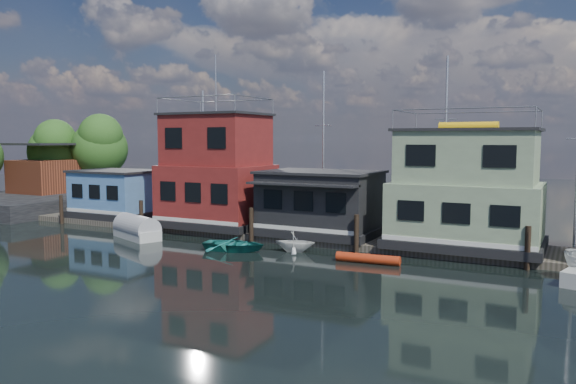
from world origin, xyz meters
The scene contains 13 objects.
ground centered at (0.00, 0.00, 0.00)m, with size 160.00×160.00×0.00m, color black.
dock centered at (0.00, 12.00, 0.20)m, with size 48.00×5.00×0.40m, color #595147.
houseboat_blue centered at (-18.00, 12.00, 2.21)m, with size 6.40×4.90×3.66m.
houseboat_red centered at (-8.50, 12.00, 4.10)m, with size 7.40×5.90×11.86m.
houseboat_dark centered at (-0.50, 11.98, 2.42)m, with size 7.40×6.10×4.06m.
houseboat_green centered at (8.50, 12.00, 3.55)m, with size 8.40×5.90×7.03m.
pilings centered at (-0.33, 9.20, 1.10)m, with size 42.28×0.28×2.20m.
background_masts centered at (4.76, 18.00, 5.55)m, with size 36.40×0.16×12.00m.
shore centered at (-30.67, 15.86, 3.60)m, with size 12.40×15.72×8.24m.
tarp_runabout centered at (-11.38, 6.97, 0.61)m, with size 4.30×2.96×1.63m.
red_kayak centered at (4.49, 6.93, 0.25)m, with size 0.50×0.50×3.40m, color #AC2D12.
dinghy_teal centered at (-3.50, 6.45, 0.38)m, with size 2.60×3.64×0.75m, color #217C76.
dinghy_white centered at (-0.21, 7.79, 0.60)m, with size 1.97×2.29×1.20m, color white.
Camera 1 is at (14.11, -20.58, 6.48)m, focal length 35.00 mm.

